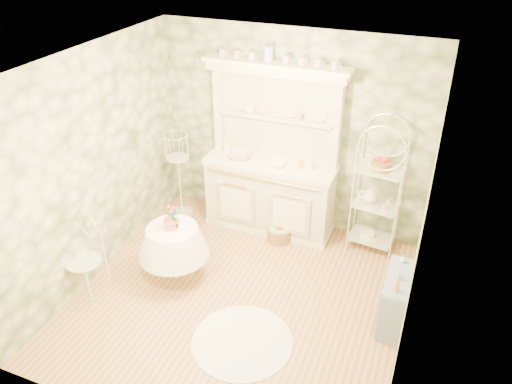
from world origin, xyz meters
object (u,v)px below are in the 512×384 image
at_px(side_shelf, 395,300).
at_px(floor_basket, 279,233).
at_px(cafe_chair, 84,262).
at_px(birdcage_stand, 178,166).
at_px(kitchen_dresser, 271,153).
at_px(bakers_rack, 378,185).
at_px(round_table, 174,250).

xyz_separation_m(side_shelf, floor_basket, (-1.64, 0.96, -0.19)).
bearing_deg(side_shelf, cafe_chair, -166.70).
bearing_deg(cafe_chair, birdcage_stand, 100.87).
relative_size(kitchen_dresser, birdcage_stand, 1.47).
bearing_deg(birdcage_stand, kitchen_dresser, 7.55).
bearing_deg(birdcage_stand, side_shelf, -18.34).
distance_m(side_shelf, cafe_chair, 3.47).
bearing_deg(bakers_rack, birdcage_stand, -168.49).
bearing_deg(round_table, floor_basket, 52.64).
xyz_separation_m(bakers_rack, side_shelf, (0.47, -1.27, -0.64)).
bearing_deg(floor_basket, round_table, -127.36).
distance_m(kitchen_dresser, birdcage_stand, 1.37).
height_order(bakers_rack, side_shelf, bakers_rack).
bearing_deg(kitchen_dresser, cafe_chair, -125.48).
height_order(cafe_chair, floor_basket, cafe_chair).
distance_m(bakers_rack, floor_basket, 1.47).
relative_size(kitchen_dresser, bakers_rack, 1.23).
distance_m(side_shelf, round_table, 2.56).
xyz_separation_m(kitchen_dresser, floor_basket, (0.24, -0.26, -1.05)).
bearing_deg(round_table, cafe_chair, -142.47).
distance_m(cafe_chair, birdcage_stand, 1.94).
relative_size(kitchen_dresser, side_shelf, 3.41).
xyz_separation_m(round_table, floor_basket, (0.91, 1.19, -0.30)).
bearing_deg(floor_basket, birdcage_stand, 176.64).
bearing_deg(floor_basket, bakers_rack, 14.48).
bearing_deg(cafe_chair, round_table, 53.67).
relative_size(side_shelf, floor_basket, 2.23).
xyz_separation_m(bakers_rack, cafe_chair, (-2.89, -2.12, -0.48)).
distance_m(bakers_rack, birdcage_stand, 2.73).
relative_size(birdcage_stand, floor_basket, 5.15).
bearing_deg(side_shelf, birdcage_stand, 160.79).
relative_size(cafe_chair, floor_basket, 2.97).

